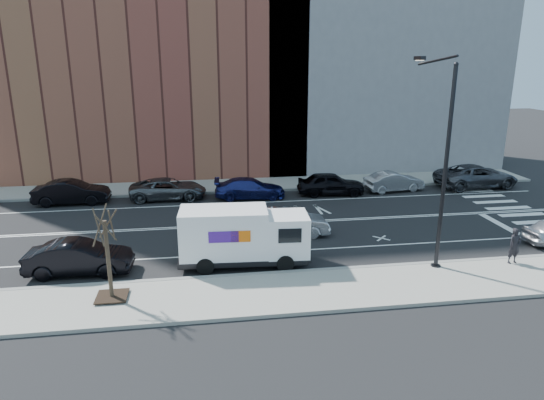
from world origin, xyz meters
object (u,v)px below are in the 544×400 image
object	(u,v)px
pedestrian	(515,246)
fedex_van	(243,236)
driving_sedan	(287,223)
far_parked_b	(72,192)

from	to	relation	value
pedestrian	fedex_van	bearing A→B (deg)	163.62
driving_sedan	fedex_van	bearing A→B (deg)	140.90
driving_sedan	far_parked_b	bearing A→B (deg)	56.85
fedex_van	far_parked_b	distance (m)	15.35
driving_sedan	pedestrian	world-z (taller)	pedestrian
far_parked_b	driving_sedan	world-z (taller)	far_parked_b
driving_sedan	pedestrian	bearing A→B (deg)	-120.53
fedex_van	far_parked_b	bearing A→B (deg)	135.11
fedex_van	pedestrian	size ratio (longest dim) A/B	3.61
pedestrian	far_parked_b	bearing A→B (deg)	141.96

